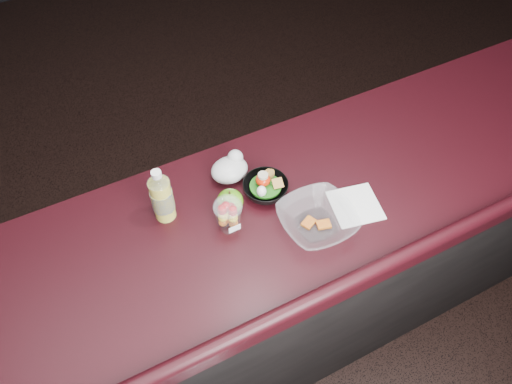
# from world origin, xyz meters

# --- Properties ---
(room_shell) EXTENTS (8.00, 8.00, 8.00)m
(room_shell) POSITION_xyz_m (0.00, 0.00, 1.83)
(room_shell) COLOR black
(room_shell) RESTS_ON ground
(counter) EXTENTS (4.06, 0.71, 1.02)m
(counter) POSITION_xyz_m (0.00, 0.30, 0.51)
(counter) COLOR black
(counter) RESTS_ON ground
(lemonade_bottle) EXTENTS (0.07, 0.07, 0.22)m
(lemonade_bottle) POSITION_xyz_m (-0.28, 0.44, 1.11)
(lemonade_bottle) COLOR yellow
(lemonade_bottle) RESTS_ON counter
(fruit_cup) EXTENTS (0.09, 0.09, 0.13)m
(fruit_cup) POSITION_xyz_m (-0.11, 0.30, 1.09)
(fruit_cup) COLOR white
(fruit_cup) RESTS_ON counter
(green_apple) EXTENTS (0.09, 0.09, 0.09)m
(green_apple) POSITION_xyz_m (-0.08, 0.37, 1.06)
(green_apple) COLOR #24760D
(green_apple) RESTS_ON counter
(plastic_bag) EXTENTS (0.13, 0.11, 0.10)m
(plastic_bag) POSITION_xyz_m (-0.01, 0.50, 1.06)
(plastic_bag) COLOR silver
(plastic_bag) RESTS_ON counter
(snack_bowl) EXTENTS (0.21, 0.21, 0.09)m
(snack_bowl) POSITION_xyz_m (0.06, 0.37, 1.05)
(snack_bowl) COLOR black
(snack_bowl) RESTS_ON counter
(takeout_bowl) EXTENTS (0.25, 0.25, 0.06)m
(takeout_bowl) POSITION_xyz_m (0.15, 0.18, 1.05)
(takeout_bowl) COLOR silver
(takeout_bowl) RESTS_ON counter
(paper_napkin) EXTENTS (0.19, 0.19, 0.00)m
(paper_napkin) POSITION_xyz_m (0.31, 0.19, 1.02)
(paper_napkin) COLOR white
(paper_napkin) RESTS_ON counter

